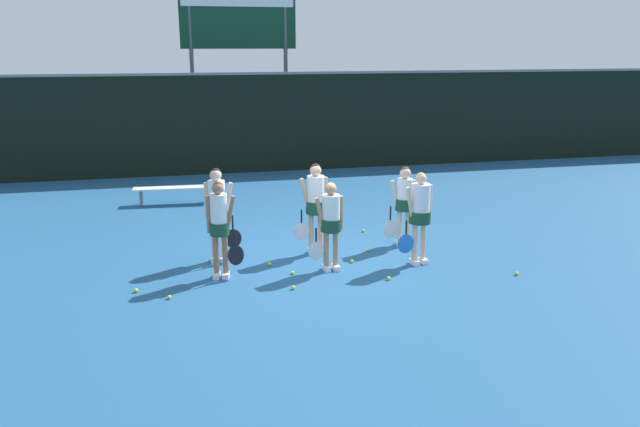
{
  "coord_description": "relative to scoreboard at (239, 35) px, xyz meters",
  "views": [
    {
      "loc": [
        -2.5,
        -11.05,
        4.03
      ],
      "look_at": [
        0.03,
        -0.03,
        0.94
      ],
      "focal_mm": 35.0,
      "sensor_mm": 36.0,
      "label": 1
    }
  ],
  "objects": [
    {
      "name": "ground_plane",
      "position": [
        0.33,
        -10.49,
        -4.3
      ],
      "size": [
        140.0,
        140.0,
        0.0
      ],
      "primitive_type": "plane",
      "color": "#235684"
    },
    {
      "name": "fence_windscreen",
      "position": [
        0.33,
        -1.69,
        -2.7
      ],
      "size": [
        60.0,
        0.08,
        3.17
      ],
      "color": "black",
      "rests_on": "ground_plane"
    },
    {
      "name": "scoreboard",
      "position": [
        0.0,
        0.0,
        0.0
      ],
      "size": [
        3.83,
        0.15,
        5.53
      ],
      "color": "#515156",
      "rests_on": "ground_plane"
    },
    {
      "name": "bench_courtside",
      "position": [
        -2.32,
        -5.37,
        -3.91
      ],
      "size": [
        2.12,
        0.5,
        0.44
      ],
      "rotation": [
        0.0,
        0.0,
        -0.06
      ],
      "color": "silver",
      "rests_on": "ground_plane"
    },
    {
      "name": "player_0",
      "position": [
        -1.54,
        -10.97,
        -3.28
      ],
      "size": [
        0.62,
        0.35,
        1.74
      ],
      "rotation": [
        0.0,
        0.0,
        -0.2
      ],
      "color": "#8C664C",
      "rests_on": "ground_plane"
    },
    {
      "name": "player_1",
      "position": [
        0.44,
        -11.02,
        -3.34
      ],
      "size": [
        0.66,
        0.37,
        1.64
      ],
      "rotation": [
        0.0,
        0.0,
        0.02
      ],
      "color": "tan",
      "rests_on": "ground_plane"
    },
    {
      "name": "player_2",
      "position": [
        2.14,
        -11.07,
        -3.26
      ],
      "size": [
        0.69,
        0.41,
        1.75
      ],
      "rotation": [
        0.0,
        0.0,
        0.19
      ],
      "color": "beige",
      "rests_on": "ground_plane"
    },
    {
      "name": "player_3",
      "position": [
        -1.52,
        -10.09,
        -3.22
      ],
      "size": [
        0.66,
        0.37,
        1.81
      ],
      "rotation": [
        0.0,
        0.0,
        -0.18
      ],
      "color": "beige",
      "rests_on": "ground_plane"
    },
    {
      "name": "player_4",
      "position": [
        0.38,
        -10.04,
        -3.22
      ],
      "size": [
        0.69,
        0.39,
        1.8
      ],
      "rotation": [
        0.0,
        0.0,
        0.01
      ],
      "color": "tan",
      "rests_on": "ground_plane"
    },
    {
      "name": "player_5",
      "position": [
        2.25,
        -9.93,
        -3.33
      ],
      "size": [
        0.64,
        0.36,
        1.64
      ],
      "rotation": [
        0.0,
        0.0,
        -0.19
      ],
      "color": "beige",
      "rests_on": "ground_plane"
    },
    {
      "name": "tennis_ball_0",
      "position": [
        1.4,
        -10.21,
        -4.27
      ],
      "size": [
        0.07,
        0.07,
        0.07
      ],
      "primitive_type": "sphere",
      "color": "#CCE033",
      "rests_on": "ground_plane"
    },
    {
      "name": "tennis_ball_1",
      "position": [
        0.92,
        -10.77,
        -4.27
      ],
      "size": [
        0.06,
        0.06,
        0.06
      ],
      "primitive_type": "sphere",
      "color": "#CCE033",
      "rests_on": "ground_plane"
    },
    {
      "name": "tennis_ball_2",
      "position": [
        -0.29,
        -11.12,
        -4.27
      ],
      "size": [
        0.06,
        0.06,
        0.06
      ],
      "primitive_type": "sphere",
      "color": "#CCE033",
      "rests_on": "ground_plane"
    },
    {
      "name": "tennis_ball_3",
      "position": [
        3.64,
        -12.07,
        -4.27
      ],
      "size": [
        0.07,
        0.07,
        0.07
      ],
      "primitive_type": "sphere",
      "color": "#CCE033",
      "rests_on": "ground_plane"
    },
    {
      "name": "tennis_ball_4",
      "position": [
        -0.41,
        -11.82,
        -4.27
      ],
      "size": [
        0.07,
        0.07,
        0.07
      ],
      "primitive_type": "sphere",
      "color": "#CCE033",
      "rests_on": "ground_plane"
    },
    {
      "name": "tennis_ball_5",
      "position": [
        -2.46,
        -11.78,
        -4.27
      ],
      "size": [
        0.07,
        0.07,
        0.07
      ],
      "primitive_type": "sphere",
      "color": "#CCE033",
      "rests_on": "ground_plane"
    },
    {
      "name": "tennis_ball_6",
      "position": [
        -3.0,
        -11.37,
        -4.27
      ],
      "size": [
        0.07,
        0.07,
        0.07
      ],
      "primitive_type": "sphere",
      "color": "#CCE033",
      "rests_on": "ground_plane"
    },
    {
      "name": "tennis_ball_7",
      "position": [
        1.31,
        -11.78,
        -4.27
      ],
      "size": [
        0.07,
        0.07,
        0.07
      ],
      "primitive_type": "sphere",
      "color": "#CCE033",
      "rests_on": "ground_plane"
    },
    {
      "name": "tennis_ball_8",
      "position": [
        1.72,
        -8.89,
        -4.27
      ],
      "size": [
        0.06,
        0.06,
        0.06
      ],
      "primitive_type": "sphere",
      "color": "#CCE033",
      "rests_on": "ground_plane"
    },
    {
      "name": "tennis_ball_9",
      "position": [
        -0.63,
        -10.57,
        -4.27
      ],
      "size": [
        0.07,
        0.07,
        0.07
      ],
      "primitive_type": "sphere",
      "color": "#CCE033",
      "rests_on": "ground_plane"
    }
  ]
}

